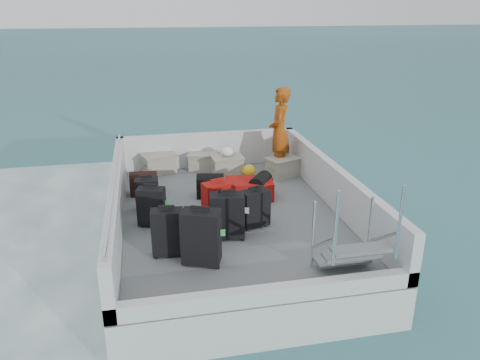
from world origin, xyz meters
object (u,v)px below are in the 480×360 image
object	(u,v)px
suitcase_8	(249,189)
crate_2	(227,166)
suitcase_6	(227,216)
suitcase_5	(217,201)
crate_0	(159,164)
suitcase_0	(168,233)
suitcase_7	(255,209)
suitcase_3	(201,238)
suitcase_2	(147,195)
suitcase_1	(152,207)
passenger	(279,131)
crate_3	(283,168)
crate_1	(203,162)

from	to	relation	value
suitcase_8	crate_2	size ratio (longest dim) A/B	1.42
suitcase_6	crate_2	size ratio (longest dim) A/B	1.17
suitcase_5	crate_0	bearing A→B (deg)	91.42
suitcase_0	suitcase_6	bearing A→B (deg)	25.78
suitcase_5	suitcase_7	distance (m)	0.62
suitcase_3	suitcase_6	distance (m)	0.78
suitcase_8	suitcase_2	bearing A→B (deg)	104.13
suitcase_1	suitcase_7	xyz separation A→B (m)	(1.50, -0.35, -0.01)
suitcase_0	suitcase_1	xyz separation A→B (m)	(-0.18, 0.95, -0.02)
suitcase_6	passenger	size ratio (longest dim) A/B	0.39
suitcase_5	crate_3	bearing A→B (deg)	30.16
crate_3	suitcase_1	bearing A→B (deg)	-146.48
suitcase_7	passenger	xyz separation A→B (m)	(1.02, 2.25, 0.56)
suitcase_7	suitcase_8	bearing A→B (deg)	64.06
suitcase_1	crate_3	xyz separation A→B (m)	(2.55, 1.69, -0.13)
suitcase_3	suitcase_8	size ratio (longest dim) A/B	0.91
suitcase_5	crate_2	size ratio (longest dim) A/B	1.06
suitcase_6	crate_0	distance (m)	3.11
crate_1	passenger	bearing A→B (deg)	-18.60
crate_0	crate_3	size ratio (longest dim) A/B	1.05
suitcase_2	passenger	world-z (taller)	passenger
crate_3	passenger	distance (m)	0.70
suitcase_8	crate_0	world-z (taller)	crate_0
suitcase_2	suitcase_0	bearing A→B (deg)	-78.39
suitcase_2	crate_3	world-z (taller)	suitcase_2
suitcase_7	suitcase_8	distance (m)	1.15
suitcase_0	suitcase_5	xyz separation A→B (m)	(0.82, 0.96, -0.02)
suitcase_6	suitcase_7	size ratio (longest dim) A/B	1.14
suitcase_3	suitcase_2	bearing A→B (deg)	129.18
suitcase_7	crate_1	bearing A→B (deg)	81.38
suitcase_6	suitcase_1	bearing A→B (deg)	157.54
crate_0	crate_2	bearing A→B (deg)	-15.75
suitcase_3	suitcase_6	world-z (taller)	suitcase_3
suitcase_6	passenger	world-z (taller)	passenger
suitcase_8	crate_2	world-z (taller)	crate_2
suitcase_5	crate_2	bearing A→B (deg)	58.50
suitcase_8	passenger	xyz separation A→B (m)	(0.85, 1.12, 0.69)
suitcase_5	passenger	bearing A→B (deg)	33.97
suitcase_1	suitcase_8	xyz separation A→B (m)	(1.67, 0.77, -0.14)
suitcase_2	suitcase_5	world-z (taller)	suitcase_5
suitcase_6	crate_3	size ratio (longest dim) A/B	1.17
suitcase_0	passenger	distance (m)	3.72
passenger	suitcase_7	bearing A→B (deg)	-5.48
crate_3	passenger	world-z (taller)	passenger
suitcase_3	crate_0	xyz separation A→B (m)	(-0.38, 3.63, -0.19)
suitcase_0	suitcase_3	xyz separation A→B (m)	(0.40, -0.31, 0.04)
crate_3	suitcase_3	bearing A→B (deg)	-123.74
suitcase_3	suitcase_5	size ratio (longest dim) A/B	1.21
suitcase_0	crate_3	bearing A→B (deg)	52.77
suitcase_5	suitcase_6	world-z (taller)	suitcase_6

